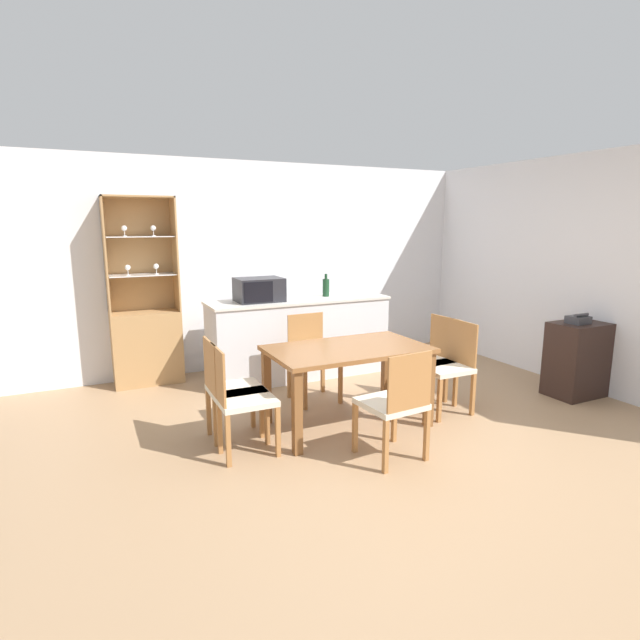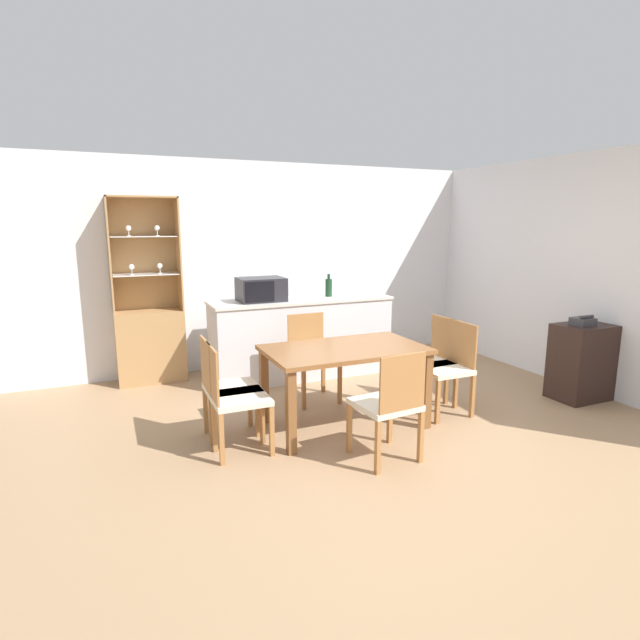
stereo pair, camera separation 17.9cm
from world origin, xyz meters
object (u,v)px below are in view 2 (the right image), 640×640
display_cabinet (150,331)px  wine_bottle (329,287)px  dining_chair_side_right_far (431,361)px  microwave (261,289)px  dining_chair_side_right_near (447,367)px  side_cabinet (581,362)px  dining_chair_side_left_far (227,388)px  dining_chair_head_near (389,404)px  dining_chair_side_left_near (234,397)px  dining_table (345,359)px  telephone (583,321)px  dining_chair_head_far (312,357)px

display_cabinet → wine_bottle: 2.14m
dining_chair_side_right_far → microwave: bearing=38.6°
dining_chair_side_right_near → side_cabinet: size_ratio=1.12×
dining_chair_side_left_far → microwave: (0.75, 1.44, 0.62)m
dining_chair_head_near → dining_chair_side_left_near: same height
dining_table → telephone: bearing=-8.4°
dining_table → dining_chair_side_left_near: bearing=-173.2°
display_cabinet → dining_chair_side_right_far: 3.17m
dining_table → dining_chair_side_left_near: size_ratio=1.59×
dining_table → microwave: size_ratio=2.73×
dining_chair_side_right_far → dining_chair_head_near: bearing=126.3°
dining_chair_side_left_far → dining_chair_side_left_near: same height
dining_chair_side_right_far → microwave: size_ratio=1.71×
dining_chair_side_left_near → telephone: size_ratio=4.33×
dining_chair_head_near → wine_bottle: 2.48m
dining_chair_side_right_far → dining_chair_head_near: (-1.03, -0.87, 0.00)m
dining_chair_head_near → microwave: bearing=92.5°
dining_chair_head_far → wine_bottle: 1.18m
display_cabinet → dining_chair_head_near: 3.18m
dining_chair_side_left_near → microwave: size_ratio=1.71×
dining_chair_side_left_far → dining_chair_head_near: 1.36m
dining_chair_side_right_near → telephone: telephone is taller
microwave → wine_bottle: wine_bottle is taller
display_cabinet → dining_chair_side_right_near: display_cabinet is taller
dining_chair_side_right_near → microwave: size_ratio=1.71×
side_cabinet → dining_chair_head_far: bearing=156.7°
microwave → dining_chair_side_right_near: bearing=-52.1°
dining_chair_side_left_far → dining_chair_head_far: same height
dining_chair_head_far → dining_chair_side_right_far: bearing=148.2°
display_cabinet → dining_chair_head_near: bearing=-62.5°
dining_table → dining_chair_side_right_near: (1.04, -0.12, -0.17)m
dining_chair_side_right_far → dining_chair_side_left_near: (-2.07, -0.25, 0.00)m
dining_table → dining_chair_head_near: 0.77m
dining_chair_head_near → microwave: size_ratio=1.71×
dining_chair_head_far → dining_chair_side_left_near: bearing=39.1°
display_cabinet → telephone: bearing=-31.5°
dining_chair_head_far → wine_bottle: wine_bottle is taller
display_cabinet → dining_chair_side_right_near: size_ratio=2.38×
dining_chair_head_far → microwave: bearing=-72.1°
side_cabinet → telephone: telephone is taller
dining_chair_side_right_far → dining_chair_side_right_near: bearing=176.1°
dining_table → dining_chair_side_right_near: dining_chair_side_right_near is taller
dining_chair_head_near → wine_bottle: (0.57, 2.34, 0.60)m
microwave → wine_bottle: size_ratio=1.89×
dining_chair_side_left_far → dining_chair_head_far: 1.21m
dining_chair_head_near → display_cabinet: bearing=113.0°
dining_chair_head_far → telephone: 2.77m
dining_table → dining_chair_head_far: bearing=90.1°
dining_chair_side_right_near → side_cabinet: (1.53, -0.23, -0.06)m
dining_chair_head_far → side_cabinet: 2.79m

